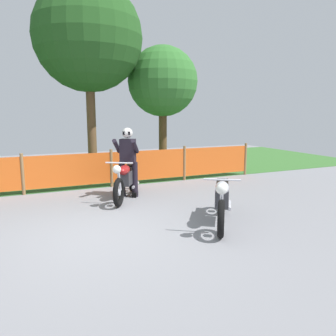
{
  "coord_description": "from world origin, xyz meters",
  "views": [
    {
      "loc": [
        -1.1,
        -5.45,
        2.06
      ],
      "look_at": [
        1.67,
        0.81,
        0.9
      ],
      "focal_mm": 35.43,
      "sensor_mm": 36.0,
      "label": 1
    }
  ],
  "objects": [
    {
      "name": "grass_verge",
      "position": [
        0.0,
        6.88,
        0.01
      ],
      "size": [
        24.0,
        6.85,
        0.01
      ],
      "primitive_type": "cube",
      "color": "#386B2D",
      "rests_on": "ground"
    },
    {
      "name": "motorcycle_lead",
      "position": [
        1.13,
        2.04,
        0.47
      ],
      "size": [
        1.16,
        1.84,
        0.98
      ],
      "rotation": [
        0.0,
        0.0,
        -2.11
      ],
      "color": "black",
      "rests_on": "ground"
    },
    {
      "name": "tree_near_left",
      "position": [
        0.97,
        5.2,
        4.3
      ],
      "size": [
        3.31,
        3.31,
        5.97
      ],
      "color": "brown",
      "rests_on": "ground"
    },
    {
      "name": "rider_lead",
      "position": [
        1.24,
        2.23,
        0.95
      ],
      "size": [
        0.71,
        0.79,
        1.69
      ],
      "rotation": [
        0.0,
        0.0,
        -2.11
      ],
      "color": "black",
      "rests_on": "ground"
    },
    {
      "name": "ground",
      "position": [
        0.0,
        0.0,
        -0.01
      ],
      "size": [
        24.0,
        24.0,
        0.02
      ],
      "primitive_type": "cube",
      "color": "gray"
    },
    {
      "name": "tree_near_right",
      "position": [
        3.46,
        5.29,
        3.07
      ],
      "size": [
        2.39,
        2.39,
        4.29
      ],
      "color": "brown",
      "rests_on": "ground"
    },
    {
      "name": "barrier_fence",
      "position": [
        0.0,
        3.45,
        0.54
      ],
      "size": [
        11.38,
        0.08,
        1.05
      ],
      "color": "olive",
      "rests_on": "ground"
    },
    {
      "name": "motorcycle_trailing",
      "position": [
        2.21,
        -0.43,
        0.47
      ],
      "size": [
        1.24,
        1.77,
        0.98
      ],
      "rotation": [
        0.0,
        0.0,
        -2.16
      ],
      "color": "black",
      "rests_on": "ground"
    }
  ]
}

